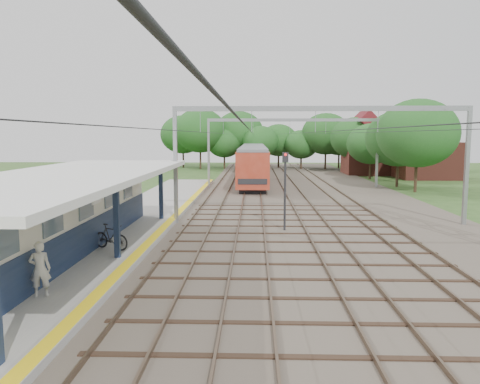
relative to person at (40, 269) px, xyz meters
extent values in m
plane|color=#2D4C1E|center=(6.91, -1.28, -1.22)|extent=(160.00, 160.00, 0.00)
cube|color=#473D33|center=(10.91, 28.72, -1.17)|extent=(18.00, 90.00, 0.10)
cube|color=gray|center=(-0.59, 12.72, -1.05)|extent=(5.00, 52.00, 0.35)
cube|color=yellow|center=(1.66, 12.72, -0.87)|extent=(0.45, 52.00, 0.01)
cube|color=beige|center=(-1.99, 5.72, 0.83)|extent=(3.20, 18.00, 3.40)
cube|color=#13203C|center=(-0.37, 5.72, -0.17)|extent=(0.06, 18.00, 1.40)
cube|color=slate|center=(-0.36, 5.72, 1.33)|extent=(0.05, 16.00, 1.30)
cube|color=#13203C|center=(1.01, 4.72, 0.73)|extent=(0.22, 0.22, 3.20)
cube|color=#13203C|center=(1.01, 13.72, 0.73)|extent=(0.22, 0.22, 3.20)
cube|color=silver|center=(-0.89, 4.72, 2.45)|extent=(6.40, 20.00, 0.24)
cube|color=white|center=(0.91, 2.72, 1.78)|extent=(0.06, 0.85, 0.26)
cube|color=brown|center=(2.69, 28.72, -1.05)|extent=(0.07, 88.00, 0.15)
cube|color=brown|center=(4.12, 28.72, -1.05)|extent=(0.07, 88.00, 0.15)
cube|color=brown|center=(5.69, 28.72, -1.05)|extent=(0.07, 88.00, 0.15)
cube|color=brown|center=(7.12, 28.72, -1.05)|extent=(0.07, 88.00, 0.15)
cube|color=brown|center=(9.39, 28.72, -1.05)|extent=(0.07, 88.00, 0.15)
cube|color=brown|center=(10.82, 28.72, -1.05)|extent=(0.07, 88.00, 0.15)
cube|color=brown|center=(12.99, 28.72, -1.05)|extent=(0.07, 88.00, 0.15)
cube|color=brown|center=(14.42, 28.72, -1.05)|extent=(0.07, 88.00, 0.15)
cube|color=gray|center=(1.91, 13.72, 2.28)|extent=(0.22, 0.22, 7.00)
cube|color=gray|center=(18.91, 13.72, 2.28)|extent=(0.22, 0.22, 7.00)
cube|color=gray|center=(10.41, 13.72, 5.63)|extent=(17.00, 0.20, 0.30)
cube|color=gray|center=(1.91, 33.72, 2.28)|extent=(0.22, 0.22, 7.00)
cube|color=gray|center=(18.91, 33.72, 2.28)|extent=(0.22, 0.22, 7.00)
cube|color=gray|center=(10.41, 33.72, 5.63)|extent=(17.00, 0.20, 0.30)
cylinder|color=black|center=(3.41, 28.72, 4.28)|extent=(0.02, 88.00, 0.02)
cylinder|color=black|center=(6.41, 28.72, 4.28)|extent=(0.02, 88.00, 0.02)
cylinder|color=black|center=(10.11, 28.72, 4.28)|extent=(0.02, 88.00, 0.02)
cylinder|color=black|center=(13.71, 28.72, 4.28)|extent=(0.02, 88.00, 0.02)
cylinder|color=#382619|center=(-3.09, 59.72, 0.22)|extent=(0.28, 0.28, 2.88)
ellipsoid|color=#1A4819|center=(-3.09, 59.72, 3.74)|extent=(6.72, 6.72, 5.76)
cylinder|color=#382619|center=(2.91, 61.72, 0.04)|extent=(0.28, 0.28, 2.52)
ellipsoid|color=#1A4819|center=(2.91, 61.72, 3.12)|extent=(5.88, 5.88, 5.04)
cylinder|color=#382619|center=(8.91, 58.72, 0.40)|extent=(0.28, 0.28, 3.24)
ellipsoid|color=#1A4819|center=(8.91, 58.72, 4.36)|extent=(7.56, 7.56, 6.48)
cylinder|color=#382619|center=(14.91, 60.72, 0.13)|extent=(0.28, 0.28, 2.70)
ellipsoid|color=#1A4819|center=(14.91, 60.72, 3.43)|extent=(6.30, 6.30, 5.40)
cylinder|color=#382619|center=(21.41, 36.72, 0.04)|extent=(0.28, 0.28, 2.52)
ellipsoid|color=#1A4819|center=(21.41, 36.72, 3.12)|extent=(5.88, 5.88, 5.04)
cylinder|color=#382619|center=(21.91, 52.72, 0.22)|extent=(0.28, 0.28, 2.88)
ellipsoid|color=#1A4819|center=(21.91, 52.72, 3.74)|extent=(6.72, 6.72, 5.76)
cube|color=brown|center=(27.91, 44.72, 1.03)|extent=(7.00, 6.00, 4.50)
cube|color=maroon|center=(27.91, 44.72, 4.18)|extent=(4.99, 6.12, 4.99)
cube|color=brown|center=(22.91, 50.72, 1.28)|extent=(8.00, 6.00, 5.00)
cube|color=maroon|center=(22.91, 50.72, 4.68)|extent=(5.52, 6.12, 5.52)
imported|color=beige|center=(0.00, 0.00, 0.00)|extent=(0.73, 0.59, 1.74)
imported|color=black|center=(0.33, 6.04, -0.31)|extent=(1.91, 1.30, 1.12)
cube|color=black|center=(6.41, 36.18, -0.90)|extent=(2.41, 17.19, 0.44)
cube|color=maroon|center=(6.41, 36.18, 0.97)|extent=(3.01, 18.69, 3.29)
cube|color=black|center=(6.41, 36.18, 1.32)|extent=(3.05, 17.19, 0.93)
cube|color=slate|center=(6.41, 36.18, 2.73)|extent=(2.77, 18.69, 0.28)
cube|color=black|center=(6.41, 55.47, -0.90)|extent=(2.41, 17.19, 0.44)
cube|color=maroon|center=(6.41, 55.47, 0.97)|extent=(3.01, 18.69, 3.29)
cube|color=black|center=(6.41, 55.47, 1.32)|extent=(3.05, 17.19, 0.93)
cube|color=slate|center=(6.41, 55.47, 2.73)|extent=(2.77, 18.69, 0.28)
cylinder|color=black|center=(8.26, 11.69, 0.79)|extent=(0.14, 0.14, 4.02)
cube|color=black|center=(8.26, 11.69, 2.90)|extent=(0.33, 0.23, 0.55)
sphere|color=red|center=(8.26, 11.59, 3.05)|extent=(0.14, 0.14, 0.14)
camera|label=1|loc=(6.60, -13.77, 4.08)|focal=35.00mm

